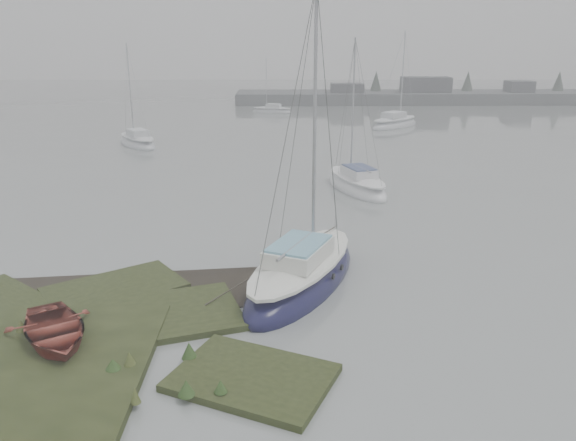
{
  "coord_description": "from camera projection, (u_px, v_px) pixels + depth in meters",
  "views": [
    {
      "loc": [
        1.1,
        -11.65,
        7.4
      ],
      "look_at": [
        1.45,
        6.0,
        1.8
      ],
      "focal_mm": 35.0,
      "sensor_mm": 36.0,
      "label": 1
    }
  ],
  "objects": [
    {
      "name": "dinghy",
      "position": [
        54.0,
        330.0,
        14.03
      ],
      "size": [
        3.39,
        3.71,
        0.63
      ],
      "primitive_type": "imported",
      "rotation": [
        0.0,
        0.0,
        0.53
      ],
      "color": "maroon",
      "rests_on": "marsh_bank"
    },
    {
      "name": "sailboat_far_b",
      "position": [
        395.0,
        124.0,
        51.56
      ],
      "size": [
        6.04,
        6.06,
        9.09
      ],
      "rotation": [
        0.0,
        0.0,
        -0.78
      ],
      "color": "silver",
      "rests_on": "ground"
    },
    {
      "name": "sailboat_far_a",
      "position": [
        138.0,
        142.0,
        42.29
      ],
      "size": [
        4.59,
        5.77,
        7.97
      ],
      "rotation": [
        0.0,
        0.0,
        0.56
      ],
      "color": "#B9BDC5",
      "rests_on": "ground"
    },
    {
      "name": "sailboat_main",
      "position": [
        302.0,
        276.0,
        17.9
      ],
      "size": [
        5.04,
        7.3,
        9.86
      ],
      "rotation": [
        0.0,
        0.0,
        -0.44
      ],
      "color": "black",
      "rests_on": "ground"
    },
    {
      "name": "sailboat_far_c",
      "position": [
        272.0,
        111.0,
        62.07
      ],
      "size": [
        4.79,
        2.78,
        6.42
      ],
      "rotation": [
        0.0,
        0.0,
        1.27
      ],
      "color": "#A2A5AB",
      "rests_on": "ground"
    },
    {
      "name": "far_shoreline",
      "position": [
        476.0,
        96.0,
        72.55
      ],
      "size": [
        60.0,
        8.0,
        4.15
      ],
      "color": "#4C4F51",
      "rests_on": "ground"
    },
    {
      "name": "sailboat_white",
      "position": [
        357.0,
        185.0,
        29.54
      ],
      "size": [
        3.62,
        6.17,
        8.27
      ],
      "rotation": [
        0.0,
        0.0,
        0.31
      ],
      "color": "silver",
      "rests_on": "ground"
    },
    {
      "name": "ground",
      "position": [
        262.0,
        147.0,
        41.91
      ],
      "size": [
        160.0,
        160.0,
        0.0
      ],
      "primitive_type": "plane",
      "color": "slate",
      "rests_on": "ground"
    }
  ]
}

